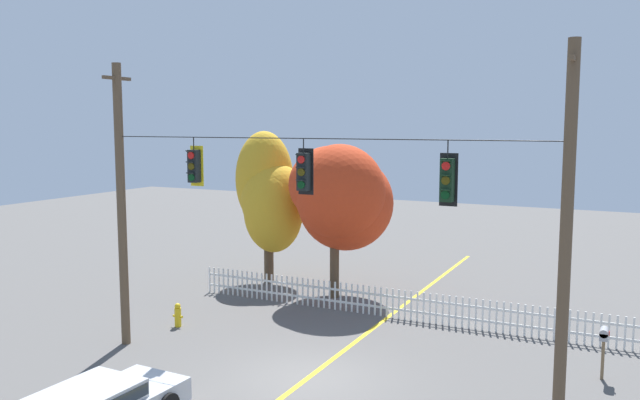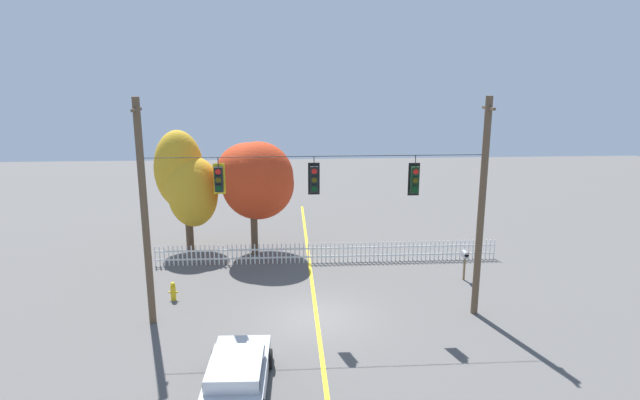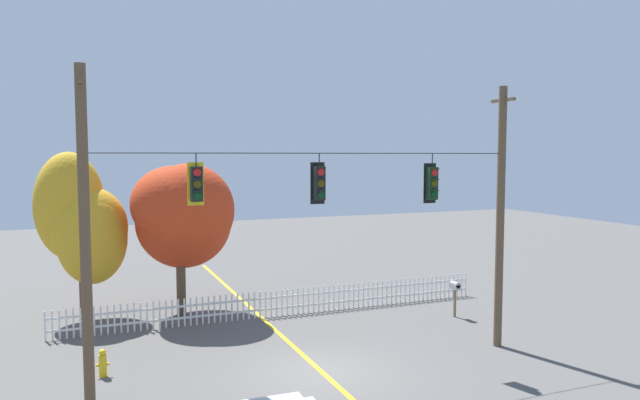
{
  "view_description": "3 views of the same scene",
  "coord_description": "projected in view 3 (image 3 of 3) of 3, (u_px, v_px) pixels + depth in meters",
  "views": [
    {
      "loc": [
        7.69,
        -14.72,
        6.77
      ],
      "look_at": [
        -0.07,
        0.92,
        4.72
      ],
      "focal_mm": 36.31,
      "sensor_mm": 36.0,
      "label": 1
    },
    {
      "loc": [
        -1.12,
        -19.2,
        9.34
      ],
      "look_at": [
        0.2,
        0.97,
        4.52
      ],
      "focal_mm": 29.76,
      "sensor_mm": 36.0,
      "label": 2
    },
    {
      "loc": [
        -6.37,
        -15.5,
        6.35
      ],
      "look_at": [
        0.4,
        1.12,
        4.97
      ],
      "focal_mm": 32.96,
      "sensor_mm": 36.0,
      "label": 3
    }
  ],
  "objects": [
    {
      "name": "autumn_maple_mid",
      "position": [
        183.0,
        213.0,
        23.2
      ],
      "size": [
        4.01,
        4.0,
        6.03
      ],
      "color": "brown",
      "rests_on": "ground"
    },
    {
      "name": "traffic_signal_southbound_primary",
      "position": [
        432.0,
        183.0,
        18.17
      ],
      "size": [
        0.43,
        0.38,
        1.55
      ],
      "color": "black"
    },
    {
      "name": "signal_support_span",
      "position": [
        322.0,
        224.0,
        16.86
      ],
      "size": [
        12.93,
        1.1,
        8.57
      ],
      "color": "brown",
      "rests_on": "ground"
    },
    {
      "name": "lane_centerline_stripe",
      "position": [
        322.0,
        372.0,
        17.19
      ],
      "size": [
        0.16,
        36.0,
        0.01
      ],
      "primitive_type": "cube",
      "color": "gold",
      "rests_on": "ground"
    },
    {
      "name": "traffic_signal_northbound_secondary",
      "position": [
        196.0,
        184.0,
        15.43
      ],
      "size": [
        0.43,
        0.38,
        1.38
      ],
      "color": "black"
    },
    {
      "name": "traffic_signal_northbound_primary",
      "position": [
        319.0,
        183.0,
        16.75
      ],
      "size": [
        0.43,
        0.38,
        1.46
      ],
      "color": "black"
    },
    {
      "name": "white_picket_fence",
      "position": [
        285.0,
        302.0,
        23.25
      ],
      "size": [
        17.3,
        0.06,
        1.04
      ],
      "color": "white",
      "rests_on": "ground"
    },
    {
      "name": "roadside_mailbox",
      "position": [
        455.0,
        288.0,
        22.97
      ],
      "size": [
        0.25,
        0.44,
        1.41
      ],
      "color": "brown",
      "rests_on": "ground"
    },
    {
      "name": "autumn_maple_near_fence",
      "position": [
        83.0,
        224.0,
        22.72
      ],
      "size": [
        3.43,
        2.73,
        6.48
      ],
      "color": "brown",
      "rests_on": "ground"
    },
    {
      "name": "fire_hydrant",
      "position": [
        103.0,
        363.0,
        16.82
      ],
      "size": [
        0.38,
        0.22,
        0.81
      ],
      "color": "gold",
      "rests_on": "ground"
    },
    {
      "name": "ground",
      "position": [
        322.0,
        372.0,
        17.19
      ],
      "size": [
        80.0,
        80.0,
        0.0
      ],
      "primitive_type": "plane",
      "color": "#565451"
    }
  ]
}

